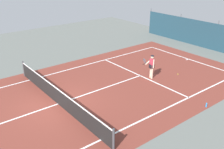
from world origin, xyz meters
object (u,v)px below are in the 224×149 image
(tennis_player, at_px, (152,65))
(water_bottle, at_px, (206,105))
(tennis_ball_near_player, at_px, (178,74))
(tennis_net, at_px, (57,96))

(tennis_player, relative_size, water_bottle, 6.83)
(tennis_ball_near_player, relative_size, water_bottle, 0.28)
(tennis_net, height_order, tennis_player, tennis_player)
(tennis_net, distance_m, tennis_ball_near_player, 8.80)
(tennis_net, height_order, tennis_ball_near_player, tennis_net)
(tennis_net, xyz_separation_m, water_bottle, (5.36, 6.28, -0.39))
(tennis_player, distance_m, water_bottle, 4.72)
(tennis_net, height_order, water_bottle, tennis_net)
(tennis_net, relative_size, tennis_ball_near_player, 153.33)
(tennis_player, bearing_deg, tennis_ball_near_player, -94.26)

